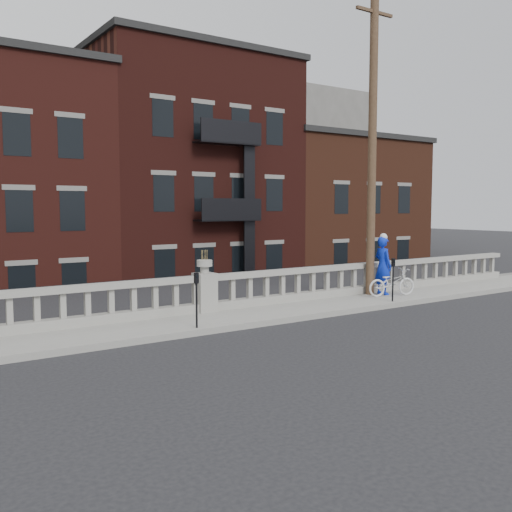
% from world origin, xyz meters
% --- Properties ---
extents(ground, '(120.00, 120.00, 0.00)m').
position_xyz_m(ground, '(0.00, 0.00, 0.00)').
color(ground, black).
rests_on(ground, ground).
extents(sidewalk, '(32.00, 2.20, 0.15)m').
position_xyz_m(sidewalk, '(0.00, 3.00, 0.07)').
color(sidewalk, gray).
rests_on(sidewalk, ground).
extents(balustrade, '(28.00, 0.34, 1.03)m').
position_xyz_m(balustrade, '(0.00, 3.95, 0.64)').
color(balustrade, gray).
rests_on(balustrade, sidewalk).
extents(planter_pedestal, '(0.55, 0.55, 1.76)m').
position_xyz_m(planter_pedestal, '(0.00, 3.95, 0.83)').
color(planter_pedestal, gray).
rests_on(planter_pedestal, sidewalk).
extents(lower_level, '(80.00, 44.00, 20.80)m').
position_xyz_m(lower_level, '(0.56, 23.04, 2.63)').
color(lower_level, '#605E59').
rests_on(lower_level, ground).
extents(utility_pole, '(1.60, 0.28, 10.00)m').
position_xyz_m(utility_pole, '(6.20, 3.60, 5.24)').
color(utility_pole, '#422D1E').
rests_on(utility_pole, sidewalk).
extents(parking_meter_d, '(0.10, 0.09, 1.36)m').
position_xyz_m(parking_meter_d, '(-1.23, 2.15, 1.00)').
color(parking_meter_d, black).
rests_on(parking_meter_d, sidewalk).
extents(parking_meter_e, '(0.10, 0.09, 1.36)m').
position_xyz_m(parking_meter_e, '(5.73, 2.15, 1.00)').
color(parking_meter_e, black).
rests_on(parking_meter_e, sidewalk).
extents(bicycle, '(1.83, 0.99, 0.91)m').
position_xyz_m(bicycle, '(6.53, 2.93, 0.61)').
color(bicycle, silver).
rests_on(bicycle, sidewalk).
extents(cyclist, '(0.52, 0.75, 1.96)m').
position_xyz_m(cyclist, '(6.57, 3.37, 1.13)').
color(cyclist, '#0D27C5').
rests_on(cyclist, sidewalk).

